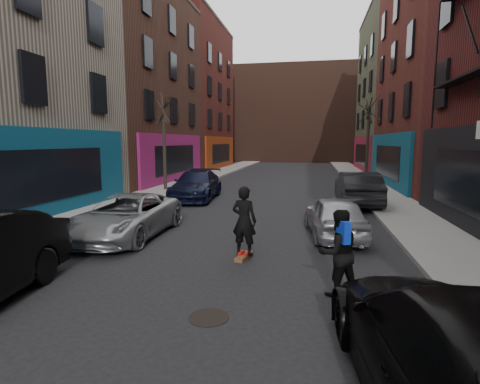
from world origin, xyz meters
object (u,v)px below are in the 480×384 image
at_px(parked_right_far, 334,216).
at_px(skateboard, 244,256).
at_px(parked_left_far, 127,216).
at_px(manhole, 209,317).
at_px(parked_right_mid, 466,360).
at_px(pedestrian, 338,252).
at_px(skateboarder, 244,221).
at_px(tree_right_far, 368,133).
at_px(tree_left_far, 164,135).
at_px(parked_right_end, 357,188).
at_px(parked_left_end, 196,185).

height_order(parked_right_far, skateboard, parked_right_far).
relative_size(parked_left_far, manhole, 6.84).
bearing_deg(parked_right_mid, pedestrian, -77.86).
distance_m(parked_left_far, skateboarder, 4.28).
xyz_separation_m(tree_right_far, parked_left_far, (-9.40, -16.56, -2.86)).
bearing_deg(parked_right_far, tree_right_far, -108.05).
height_order(tree_left_far, pedestrian, tree_left_far).
bearing_deg(parked_right_end, parked_right_far, 75.50).
bearing_deg(skateboarder, tree_left_far, -48.49).
distance_m(parked_right_far, parked_right_end, 6.46).
height_order(parked_left_far, parked_right_end, parked_right_end).
xyz_separation_m(parked_left_far, skateboarder, (4.01, -1.47, 0.32)).
bearing_deg(parked_right_end, parked_left_far, 42.06).
xyz_separation_m(parked_left_far, parked_right_mid, (7.27, -6.68, 0.09)).
distance_m(tree_left_far, parked_right_far, 13.52).
xyz_separation_m(skateboard, skateboarder, (0.00, 0.00, 0.94)).
relative_size(parked_right_end, skateboard, 6.02).
relative_size(parked_left_far, parked_right_end, 0.99).
bearing_deg(parked_right_far, parked_left_end, -52.28).
bearing_deg(skateboard, skateboarder, 0.00).
distance_m(parked_right_far, skateboard, 3.66).
distance_m(parked_left_end, skateboard, 10.32).
height_order(tree_right_far, parked_right_far, tree_right_far).
bearing_deg(parked_right_end, skateboard, 65.21).
relative_size(tree_left_far, manhole, 9.29).
bearing_deg(parked_right_end, parked_right_mid, 85.88).
xyz_separation_m(tree_left_far, parked_right_mid, (10.27, -17.24, -2.62)).
relative_size(parked_left_far, parked_right_far, 1.23).
relative_size(skateboarder, pedestrian, 1.04).
distance_m(tree_left_far, skateboard, 14.32).
relative_size(skateboarder, manhole, 2.54).
xyz_separation_m(parked_left_far, parked_right_far, (6.40, 1.23, -0.00)).
relative_size(parked_left_end, skateboarder, 2.87).
xyz_separation_m(parked_left_end, parked_right_mid, (7.49, -14.60, 0.02)).
bearing_deg(tree_right_far, skateboarder, -106.64).
xyz_separation_m(skateboarder, manhole, (-0.01, -3.33, -0.98)).
xyz_separation_m(tree_right_far, parked_right_mid, (-2.13, -23.24, -2.77)).
xyz_separation_m(parked_left_end, manhole, (4.21, -12.72, -0.73)).
relative_size(parked_left_far, skateboarder, 2.70).
distance_m(parked_right_end, skateboard, 9.81).
distance_m(pedestrian, manhole, 2.74).
bearing_deg(parked_left_far, parked_right_far, 10.08).
relative_size(parked_right_far, parked_right_end, 0.81).
height_order(parked_right_far, skateboarder, skateboarder).
height_order(parked_right_end, manhole, parked_right_end).
relative_size(parked_right_mid, skateboard, 6.52).
bearing_deg(parked_left_far, manhole, -51.03).
height_order(parked_left_far, pedestrian, pedestrian).
bearing_deg(skateboard, parked_left_end, 125.51).
xyz_separation_m(parked_left_end, skateboarder, (4.23, -9.39, 0.25)).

